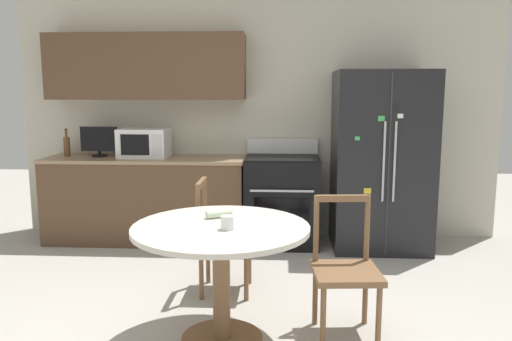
{
  "coord_description": "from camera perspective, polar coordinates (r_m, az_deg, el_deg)",
  "views": [
    {
      "loc": [
        0.3,
        -2.84,
        1.58
      ],
      "look_at": [
        0.07,
        1.15,
        0.95
      ],
      "focal_mm": 35.0,
      "sensor_mm": 36.0,
      "label": 1
    }
  ],
  "objects": [
    {
      "name": "refrigerator",
      "position": [
        5.18,
        14.09,
        1.09
      ],
      "size": [
        0.95,
        0.78,
        1.79
      ],
      "color": "black",
      "rests_on": "ground_plane"
    },
    {
      "name": "dining_chair_far",
      "position": [
        3.98,
        -3.88,
        -7.78
      ],
      "size": [
        0.42,
        0.42,
        0.9
      ],
      "rotation": [
        0.0,
        0.0,
        4.71
      ],
      "color": "brown",
      "rests_on": "ground_plane"
    },
    {
      "name": "folded_napkin",
      "position": [
        3.3,
        -4.26,
        -4.96
      ],
      "size": [
        0.18,
        0.12,
        0.05
      ],
      "color": "beige",
      "rests_on": "dining_table"
    },
    {
      "name": "microwave",
      "position": [
        5.36,
        -12.65,
        3.09
      ],
      "size": [
        0.5,
        0.37,
        0.3
      ],
      "color": "white",
      "rests_on": "kitchen_counter"
    },
    {
      "name": "dining_table",
      "position": [
        3.16,
        -4.02,
        -9.17
      ],
      "size": [
        1.11,
        1.11,
        0.76
      ],
      "color": "beige",
      "rests_on": "ground_plane"
    },
    {
      "name": "oven_range",
      "position": [
        5.22,
        2.98,
        -3.33
      ],
      "size": [
        0.76,
        0.68,
        1.08
      ],
      "color": "black",
      "rests_on": "ground_plane"
    },
    {
      "name": "dining_chair_right",
      "position": [
        3.35,
        10.18,
        -11.2
      ],
      "size": [
        0.45,
        0.45,
        0.9
      ],
      "rotation": [
        0.0,
        0.0,
        3.22
      ],
      "color": "brown",
      "rests_on": "ground_plane"
    },
    {
      "name": "counter_bottle",
      "position": [
        5.69,
        -20.81,
        2.66
      ],
      "size": [
        0.07,
        0.07,
        0.29
      ],
      "color": "brown",
      "rests_on": "kitchen_counter"
    },
    {
      "name": "back_wall",
      "position": [
        5.46,
        -3.13,
        7.51
      ],
      "size": [
        5.2,
        0.44,
        2.6
      ],
      "color": "beige",
      "rests_on": "ground_plane"
    },
    {
      "name": "kitchen_counter",
      "position": [
        5.45,
        -12.37,
        -3.2
      ],
      "size": [
        2.11,
        0.64,
        0.9
      ],
      "color": "brown",
      "rests_on": "ground_plane"
    },
    {
      "name": "countertop_tv",
      "position": [
        5.54,
        -17.5,
        3.3
      ],
      "size": [
        0.38,
        0.16,
        0.32
      ],
      "color": "black",
      "rests_on": "kitchen_counter"
    },
    {
      "name": "candle_glass",
      "position": [
        3.02,
        -3.3,
        -6.07
      ],
      "size": [
        0.08,
        0.08,
        0.08
      ],
      "color": "silver",
      "rests_on": "dining_table"
    }
  ]
}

